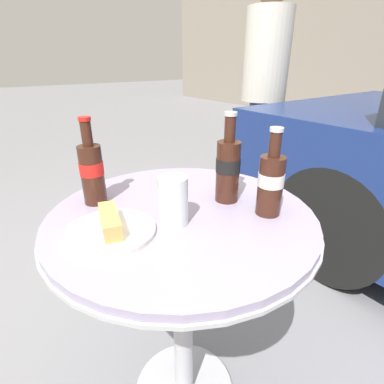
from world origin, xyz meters
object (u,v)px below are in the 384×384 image
(cola_bottle_center, at_px, (271,182))
(cola_bottle_right, at_px, (92,171))
(drinking_glass, at_px, (173,203))
(bistro_table, at_px, (182,258))
(pedestrian, at_px, (264,82))
(cola_bottle_left, at_px, (228,168))
(lunch_plate_near, at_px, (111,228))

(cola_bottle_center, bearing_deg, cola_bottle_right, -134.15)
(cola_bottle_center, relative_size, drinking_glass, 1.87)
(bistro_table, xyz_separation_m, pedestrian, (-1.11, 1.56, 0.37))
(cola_bottle_center, bearing_deg, pedestrian, 132.25)
(cola_bottle_left, height_order, cola_bottle_center, cola_bottle_left)
(cola_bottle_right, bearing_deg, lunch_plate_near, -9.49)
(drinking_glass, height_order, pedestrian, pedestrian)
(cola_bottle_center, bearing_deg, cola_bottle_left, -165.58)
(cola_bottle_center, xyz_separation_m, pedestrian, (-1.25, 1.38, 0.12))
(cola_bottle_left, xyz_separation_m, drinking_glass, (0.02, -0.20, -0.04))
(bistro_table, relative_size, drinking_glass, 6.07)
(cola_bottle_center, relative_size, pedestrian, 0.14)
(cola_bottle_left, xyz_separation_m, lunch_plate_near, (-0.02, -0.35, -0.09))
(cola_bottle_right, bearing_deg, bistro_table, 39.95)
(bistro_table, distance_m, drinking_glass, 0.22)
(bistro_table, bearing_deg, cola_bottle_left, 84.60)
(cola_bottle_right, distance_m, drinking_glass, 0.26)
(cola_bottle_left, bearing_deg, drinking_glass, -83.61)
(cola_bottle_left, height_order, pedestrian, pedestrian)
(drinking_glass, relative_size, pedestrian, 0.07)
(cola_bottle_left, relative_size, drinking_glass, 2.05)
(bistro_table, xyz_separation_m, lunch_plate_near, (-0.01, -0.20, 0.17))
(cola_bottle_center, bearing_deg, lunch_plate_near, -111.56)
(bistro_table, distance_m, cola_bottle_center, 0.34)
(bistro_table, bearing_deg, drinking_glass, -52.62)
(cola_bottle_left, bearing_deg, lunch_plate_near, -93.75)
(cola_bottle_left, distance_m, cola_bottle_right, 0.38)
(cola_bottle_left, relative_size, lunch_plate_near, 1.20)
(cola_bottle_right, xyz_separation_m, cola_bottle_center, (0.34, 0.35, -0.01))
(cola_bottle_center, bearing_deg, drinking_glass, -114.41)
(cola_bottle_center, height_order, lunch_plate_near, cola_bottle_center)
(bistro_table, height_order, lunch_plate_near, lunch_plate_near)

